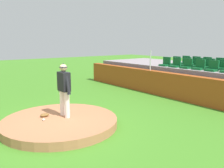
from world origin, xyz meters
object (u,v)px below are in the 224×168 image
(stadium_chair_6, at_px, (176,62))
(stadium_chair_2, at_px, (187,65))
(stadium_chair_4, at_px, (212,68))
(stadium_chair_12, at_px, (185,62))
(stadium_chair_14, at_px, (206,63))
(fielding_glove, at_px, (45,115))
(stadium_chair_15, at_px, (219,64))
(stadium_chair_9, at_px, (209,65))
(baseball, at_px, (44,120))
(stadium_chair_0, at_px, (165,63))
(stadium_chair_8, at_px, (197,64))
(stadium_chair_13, at_px, (195,62))
(stadium_chair_10, at_px, (223,66))
(stadium_chair_1, at_px, (176,64))
(pitcher, at_px, (64,86))
(stadium_chair_3, at_px, (199,66))
(stadium_chair_7, at_px, (186,63))

(stadium_chair_6, bearing_deg, stadium_chair_2, 147.15)
(stadium_chair_4, distance_m, stadium_chair_12, 3.35)
(stadium_chair_6, xyz_separation_m, stadium_chair_14, (1.38, 0.90, 0.00))
(fielding_glove, relative_size, stadium_chair_15, 0.60)
(stadium_chair_9, bearing_deg, baseball, 87.19)
(stadium_chair_0, bearing_deg, stadium_chair_8, -147.48)
(stadium_chair_15, bearing_deg, stadium_chair_13, 1.46)
(stadium_chair_4, distance_m, stadium_chair_8, 1.67)
(stadium_chair_12, bearing_deg, stadium_chair_2, 127.95)
(stadium_chair_8, height_order, stadium_chair_15, same)
(stadium_chair_6, height_order, stadium_chair_10, same)
(stadium_chair_2, bearing_deg, stadium_chair_8, -89.66)
(baseball, bearing_deg, stadium_chair_4, 81.57)
(fielding_glove, xyz_separation_m, stadium_chair_14, (0.12, 9.27, 1.20))
(stadium_chair_0, xyz_separation_m, stadium_chair_8, (1.40, 0.89, 0.00))
(stadium_chair_14, bearing_deg, stadium_chair_1, 68.63)
(pitcher, relative_size, baseball, 23.88)
(fielding_glove, distance_m, stadium_chair_12, 9.46)
(stadium_chair_1, height_order, stadium_chair_2, same)
(stadium_chair_1, xyz_separation_m, stadium_chair_3, (1.40, 0.00, 0.00))
(pitcher, distance_m, stadium_chair_1, 7.00)
(stadium_chair_9, xyz_separation_m, stadium_chair_12, (-2.10, 0.91, 0.00))
(stadium_chair_2, bearing_deg, stadium_chair_9, -126.14)
(pitcher, xyz_separation_m, stadium_chair_8, (-0.24, 7.83, 0.23))
(stadium_chair_1, xyz_separation_m, stadium_chair_13, (0.01, 1.77, 0.00))
(stadium_chair_14, distance_m, stadium_chair_15, 0.73)
(stadium_chair_0, bearing_deg, stadium_chair_12, -89.43)
(stadium_chair_3, xyz_separation_m, stadium_chair_13, (-1.39, 1.77, 0.00))
(stadium_chair_6, distance_m, stadium_chair_12, 0.93)
(stadium_chair_4, relative_size, stadium_chair_7, 1.00)
(baseball, xyz_separation_m, stadium_chair_1, (-0.97, 7.67, 1.22))
(stadium_chair_3, xyz_separation_m, stadium_chair_15, (0.03, 1.80, 0.00))
(stadium_chair_3, bearing_deg, stadium_chair_7, -32.54)
(stadium_chair_8, height_order, stadium_chair_14, same)
(pitcher, bearing_deg, stadium_chair_15, 86.73)
(stadium_chair_1, xyz_separation_m, stadium_chair_2, (0.72, -0.03, 0.00))
(stadium_chair_4, relative_size, stadium_chair_12, 1.00)
(stadium_chair_0, distance_m, stadium_chair_14, 2.25)
(pitcher, distance_m, stadium_chair_12, 8.89)
(stadium_chair_6, relative_size, stadium_chair_9, 1.00)
(stadium_chair_2, relative_size, stadium_chair_6, 1.00)
(stadium_chair_10, height_order, stadium_chair_12, same)
(stadium_chair_10, bearing_deg, stadium_chair_0, 17.71)
(stadium_chair_6, distance_m, stadium_chair_10, 2.77)
(stadium_chair_7, relative_size, stadium_chair_8, 1.00)
(stadium_chair_2, bearing_deg, stadium_chair_14, -89.39)
(stadium_chair_0, relative_size, stadium_chair_4, 1.00)
(stadium_chair_1, relative_size, stadium_chair_2, 1.00)
(stadium_chair_3, xyz_separation_m, stadium_chair_14, (-0.70, 1.78, 0.00))
(stadium_chair_0, relative_size, stadium_chair_15, 1.00)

